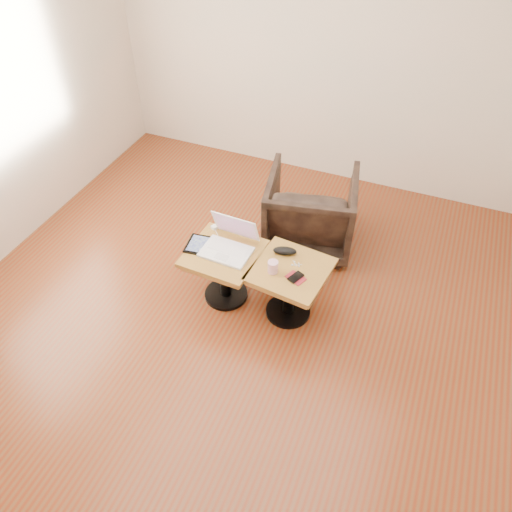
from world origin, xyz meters
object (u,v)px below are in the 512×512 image
at_px(side_table_left, 224,263).
at_px(armchair, 310,211).
at_px(side_table_right, 290,280).
at_px(striped_cup, 273,267).
at_px(laptop, 229,244).

xyz_separation_m(side_table_left, armchair, (0.41, 0.89, -0.02)).
bearing_deg(side_table_right, striped_cup, -137.85).
height_order(side_table_right, armchair, armchair).
height_order(side_table_left, laptop, laptop).
xyz_separation_m(side_table_right, laptop, (-0.50, 0.03, 0.17)).
bearing_deg(laptop, armchair, 68.13).
xyz_separation_m(laptop, armchair, (0.38, 0.84, -0.19)).
xyz_separation_m(side_table_left, side_table_right, (0.53, 0.02, 0.00)).
height_order(side_table_right, laptop, laptop).
height_order(side_table_right, striped_cup, striped_cup).
relative_size(laptop, striped_cup, 3.90).
bearing_deg(side_table_left, side_table_right, 4.80).
relative_size(side_table_right, laptop, 1.56).
bearing_deg(side_table_left, armchair, 68.02).
bearing_deg(armchair, side_table_left, 53.93).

